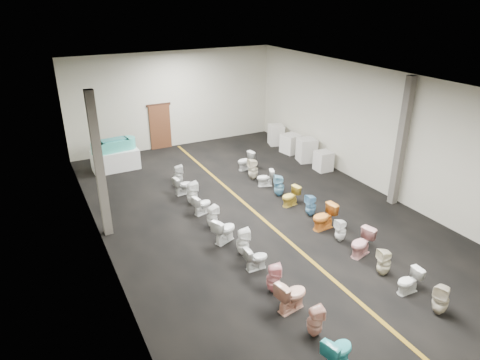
% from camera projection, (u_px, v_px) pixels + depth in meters
% --- Properties ---
extents(floor, '(16.00, 16.00, 0.00)m').
position_uv_depth(floor, '(256.00, 213.00, 14.58)').
color(floor, black).
rests_on(floor, ground).
extents(ceiling, '(16.00, 16.00, 0.00)m').
position_uv_depth(ceiling, '(259.00, 80.00, 12.77)').
color(ceiling, black).
rests_on(ceiling, ground).
extents(wall_back, '(10.00, 0.00, 10.00)m').
position_uv_depth(wall_back, '(174.00, 100.00, 20.19)').
color(wall_back, '#BCB8A1').
rests_on(wall_back, ground).
extents(wall_left, '(0.00, 16.00, 16.00)m').
position_uv_depth(wall_left, '(97.00, 180.00, 11.58)').
color(wall_left, '#BCB8A1').
rests_on(wall_left, ground).
extents(wall_right, '(0.00, 16.00, 16.00)m').
position_uv_depth(wall_right, '(375.00, 130.00, 15.77)').
color(wall_right, '#BCB8A1').
rests_on(wall_right, ground).
extents(aisle_stripe, '(0.12, 15.60, 0.01)m').
position_uv_depth(aisle_stripe, '(256.00, 213.00, 14.58)').
color(aisle_stripe, '#876113').
rests_on(aisle_stripe, floor).
extents(back_door, '(1.00, 0.10, 2.10)m').
position_uv_depth(back_door, '(160.00, 127.00, 20.29)').
color(back_door, '#562D19').
rests_on(back_door, floor).
extents(door_frame, '(1.15, 0.08, 0.10)m').
position_uv_depth(door_frame, '(158.00, 105.00, 19.86)').
color(door_frame, '#331C11').
rests_on(door_frame, back_door).
extents(column_left, '(0.25, 0.25, 4.50)m').
position_uv_depth(column_left, '(99.00, 166.00, 12.50)').
color(column_left, '#59544C').
rests_on(column_left, floor).
extents(column_right, '(0.25, 0.25, 4.50)m').
position_uv_depth(column_right, '(401.00, 143.00, 14.45)').
color(column_right, '#59544C').
rests_on(column_right, floor).
extents(display_table, '(1.91, 0.98, 0.84)m').
position_uv_depth(display_table, '(116.00, 160.00, 18.05)').
color(display_table, white).
rests_on(display_table, floor).
extents(bathtub, '(1.85, 0.81, 0.55)m').
position_uv_depth(bathtub, '(114.00, 145.00, 17.79)').
color(bathtub, '#42C0AE').
rests_on(bathtub, display_table).
extents(appliance_crate_a, '(0.67, 0.67, 0.82)m').
position_uv_depth(appliance_crate_a, '(323.00, 161.00, 17.96)').
color(appliance_crate_a, beige).
rests_on(appliance_crate_a, floor).
extents(appliance_crate_b, '(0.91, 0.91, 1.03)m').
position_uv_depth(appliance_crate_b, '(307.00, 150.00, 18.91)').
color(appliance_crate_b, silver).
rests_on(appliance_crate_b, floor).
extents(appliance_crate_c, '(0.88, 0.88, 0.87)m').
position_uv_depth(appliance_crate_c, '(291.00, 144.00, 19.96)').
color(appliance_crate_c, silver).
rests_on(appliance_crate_c, floor).
extents(appliance_crate_d, '(0.85, 0.85, 0.98)m').
position_uv_depth(appliance_crate_d, '(276.00, 135.00, 21.01)').
color(appliance_crate_d, silver).
rests_on(appliance_crate_d, floor).
extents(toilet_left_0, '(0.81, 0.59, 0.74)m').
position_uv_depth(toilet_left_0, '(338.00, 351.00, 8.51)').
color(toilet_left_0, '#33AEB3').
rests_on(toilet_left_0, floor).
extents(toilet_left_1, '(0.41, 0.40, 0.75)m').
position_uv_depth(toilet_left_1, '(315.00, 322.00, 9.26)').
color(toilet_left_1, '#DB9E8B').
rests_on(toilet_left_1, floor).
extents(toilet_left_2, '(0.87, 0.59, 0.82)m').
position_uv_depth(toilet_left_2, '(292.00, 295.00, 10.02)').
color(toilet_left_2, '#ECAD93').
rests_on(toilet_left_2, floor).
extents(toilet_left_3, '(0.46, 0.46, 0.78)m').
position_uv_depth(toilet_left_3, '(273.00, 278.00, 10.64)').
color(toilet_left_3, pink).
rests_on(toilet_left_3, floor).
extents(toilet_left_4, '(0.66, 0.39, 0.67)m').
position_uv_depth(toilet_left_4, '(256.00, 258.00, 11.55)').
color(toilet_left_4, silver).
rests_on(toilet_left_4, floor).
extents(toilet_left_5, '(0.45, 0.44, 0.81)m').
position_uv_depth(toilet_left_5, '(243.00, 242.00, 12.17)').
color(toilet_left_5, white).
rests_on(toilet_left_5, floor).
extents(toilet_left_6, '(0.88, 0.70, 0.79)m').
position_uv_depth(toilet_left_6, '(224.00, 230.00, 12.80)').
color(toilet_left_6, white).
rests_on(toilet_left_6, floor).
extents(toilet_left_7, '(0.41, 0.41, 0.75)m').
position_uv_depth(toilet_left_7, '(212.00, 217.00, 13.58)').
color(toilet_left_7, white).
rests_on(toilet_left_7, floor).
extents(toilet_left_8, '(0.75, 0.55, 0.68)m').
position_uv_depth(toilet_left_8, '(202.00, 204.00, 14.46)').
color(toilet_left_8, white).
rests_on(toilet_left_8, floor).
extents(toilet_left_9, '(0.41, 0.41, 0.85)m').
position_uv_depth(toilet_left_9, '(192.00, 193.00, 15.06)').
color(toilet_left_9, white).
rests_on(toilet_left_9, floor).
extents(toilet_left_10, '(0.72, 0.47, 0.69)m').
position_uv_depth(toilet_left_10, '(183.00, 185.00, 15.87)').
color(toilet_left_10, silver).
rests_on(toilet_left_10, floor).
extents(toilet_left_11, '(0.42, 0.41, 0.79)m').
position_uv_depth(toilet_left_11, '(178.00, 175.00, 16.63)').
color(toilet_left_11, silver).
rests_on(toilet_left_11, floor).
extents(toilet_right_0, '(0.48, 0.48, 0.81)m').
position_uv_depth(toilet_right_0, '(441.00, 299.00, 9.89)').
color(toilet_right_0, beige).
rests_on(toilet_right_0, floor).
extents(toilet_right_1, '(0.66, 0.39, 0.66)m').
position_uv_depth(toilet_right_1, '(409.00, 281.00, 10.62)').
color(toilet_right_1, white).
rests_on(toilet_right_1, floor).
extents(toilet_right_2, '(0.41, 0.41, 0.77)m').
position_uv_depth(toilet_right_2, '(384.00, 262.00, 11.27)').
color(toilet_right_2, beige).
rests_on(toilet_right_2, floor).
extents(toilet_right_3, '(0.86, 0.62, 0.79)m').
position_uv_depth(toilet_right_3, '(362.00, 243.00, 12.12)').
color(toilet_right_3, '#D79795').
rests_on(toilet_right_3, floor).
extents(toilet_right_4, '(0.33, 0.33, 0.72)m').
position_uv_depth(toilet_right_4, '(341.00, 230.00, 12.83)').
color(toilet_right_4, white).
rests_on(toilet_right_4, floor).
extents(toilet_right_5, '(0.84, 0.52, 0.82)m').
position_uv_depth(toilet_right_5, '(324.00, 217.00, 13.49)').
color(toilet_right_5, orange).
rests_on(toilet_right_5, floor).
extents(toilet_right_6, '(0.35, 0.35, 0.76)m').
position_uv_depth(toilet_right_6, '(311.00, 205.00, 14.29)').
color(toilet_right_6, '#63A1CB').
rests_on(toilet_right_6, floor).
extents(toilet_right_7, '(0.74, 0.50, 0.70)m').
position_uv_depth(toilet_right_7, '(290.00, 196.00, 14.99)').
color(toilet_right_7, gold).
rests_on(toilet_right_7, floor).
extents(toilet_right_8, '(0.49, 0.48, 0.82)m').
position_uv_depth(toilet_right_8, '(279.00, 186.00, 15.68)').
color(toilet_right_8, '#6EACCA').
rests_on(toilet_right_8, floor).
extents(toilet_right_9, '(0.74, 0.56, 0.66)m').
position_uv_depth(toilet_right_9, '(265.00, 178.00, 16.53)').
color(toilet_right_9, white).
rests_on(toilet_right_9, floor).
extents(toilet_right_10, '(0.43, 0.42, 0.86)m').
position_uv_depth(toilet_right_10, '(253.00, 169.00, 17.10)').
color(toilet_right_10, beige).
rests_on(toilet_right_10, floor).
extents(toilet_right_11, '(0.79, 0.53, 0.75)m').
position_uv_depth(toilet_right_11, '(246.00, 161.00, 18.06)').
color(toilet_right_11, silver).
rests_on(toilet_right_11, floor).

